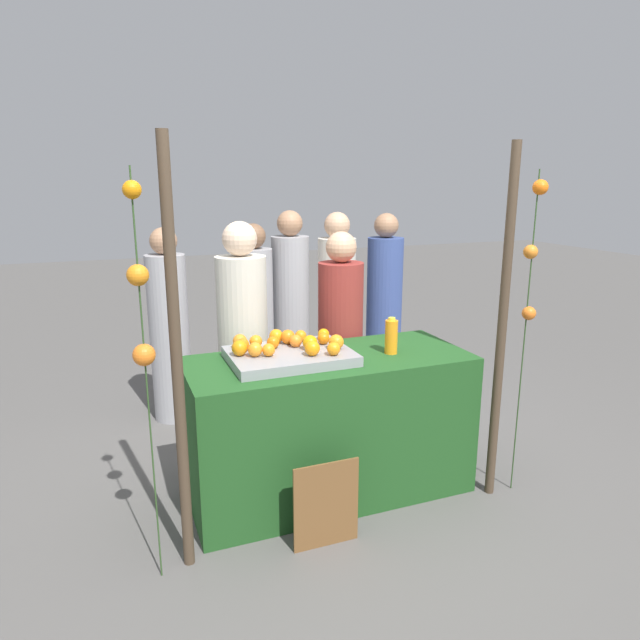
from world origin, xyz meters
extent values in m
plane|color=#565451|center=(0.00, 0.00, 0.00)|extent=(24.00, 24.00, 0.00)
cube|color=#1E4C1E|center=(0.00, 0.00, 0.44)|extent=(1.73, 0.72, 0.89)
cube|color=gray|center=(-0.24, 0.02, 0.92)|extent=(0.72, 0.52, 0.06)
sphere|color=orange|center=(-0.46, 0.00, 0.99)|extent=(0.08, 0.08, 0.08)
sphere|color=orange|center=(-0.12, 0.01, 0.99)|extent=(0.09, 0.09, 0.09)
sphere|color=orange|center=(-0.41, 0.17, 0.99)|extent=(0.08, 0.08, 0.08)
sphere|color=orange|center=(-0.32, 0.12, 0.98)|extent=(0.08, 0.08, 0.08)
sphere|color=orange|center=(0.03, -0.04, 0.99)|extent=(0.09, 0.09, 0.09)
sphere|color=orange|center=(-0.03, -0.14, 0.99)|extent=(0.08, 0.08, 0.08)
sphere|color=orange|center=(0.00, 0.09, 0.98)|extent=(0.08, 0.08, 0.08)
sphere|color=orange|center=(-0.50, 0.20, 0.99)|extent=(0.09, 0.09, 0.09)
sphere|color=orange|center=(0.04, 0.18, 0.98)|extent=(0.07, 0.07, 0.07)
sphere|color=orange|center=(-0.26, 0.22, 0.99)|extent=(0.09, 0.09, 0.09)
sphere|color=orange|center=(-0.11, 0.20, 0.98)|extent=(0.07, 0.07, 0.07)
sphere|color=orange|center=(-0.15, -0.10, 0.99)|extent=(0.09, 0.09, 0.09)
sphere|color=orange|center=(-0.20, 0.18, 0.99)|extent=(0.09, 0.09, 0.09)
sphere|color=orange|center=(-0.54, 0.05, 0.99)|extent=(0.09, 0.09, 0.09)
sphere|color=orange|center=(-0.38, -0.02, 0.98)|extent=(0.08, 0.08, 0.08)
sphere|color=orange|center=(-0.18, 0.10, 0.99)|extent=(0.08, 0.08, 0.08)
sphere|color=orange|center=(-0.50, 0.12, 0.99)|extent=(0.08, 0.08, 0.08)
cylinder|color=orange|center=(0.39, -0.06, 0.99)|extent=(0.08, 0.08, 0.21)
cylinder|color=yellow|center=(0.39, -0.06, 1.11)|extent=(0.04, 0.04, 0.02)
cube|color=brown|center=(-0.23, -0.53, 0.24)|extent=(0.37, 0.01, 0.50)
cube|color=black|center=(-0.23, -0.51, 0.24)|extent=(0.35, 0.02, 0.48)
cylinder|color=beige|center=(-0.39, 0.58, 0.73)|extent=(0.34, 0.34, 1.45)
sphere|color=beige|center=(-0.39, 0.58, 1.56)|extent=(0.23, 0.23, 0.23)
cylinder|color=maroon|center=(0.31, 0.55, 0.69)|extent=(0.32, 0.32, 1.38)
sphere|color=tan|center=(0.31, 0.55, 1.48)|extent=(0.21, 0.21, 0.21)
cylinder|color=#384C8C|center=(1.20, 1.57, 0.71)|extent=(0.33, 0.33, 1.42)
sphere|color=#A87A59|center=(1.20, 1.57, 1.53)|extent=(0.22, 0.22, 0.22)
cylinder|color=beige|center=(0.69, 1.51, 0.72)|extent=(0.33, 0.33, 1.44)
sphere|color=tan|center=(0.69, 1.51, 1.55)|extent=(0.23, 0.23, 0.23)
cylinder|color=#99999E|center=(-0.03, 1.62, 0.68)|extent=(0.32, 0.32, 1.37)
sphere|color=brown|center=(-0.03, 1.62, 1.47)|extent=(0.21, 0.21, 0.21)
cylinder|color=#99999E|center=(0.33, 1.73, 0.73)|extent=(0.34, 0.34, 1.45)
sphere|color=#A87A59|center=(0.33, 1.73, 1.56)|extent=(0.23, 0.23, 0.23)
cylinder|color=#99999E|center=(-0.77, 1.52, 0.68)|extent=(0.32, 0.32, 1.36)
sphere|color=#A87A59|center=(-0.77, 1.52, 1.47)|extent=(0.21, 0.21, 0.21)
cylinder|color=#473828|center=(-0.94, -0.40, 1.07)|extent=(0.06, 0.06, 2.15)
cylinder|color=#473828|center=(0.94, -0.40, 1.07)|extent=(0.06, 0.06, 2.15)
cylinder|color=#2D4C23|center=(-1.09, -0.45, 1.00)|extent=(0.01, 0.01, 1.99)
sphere|color=orange|center=(-1.09, -0.45, 1.89)|extent=(0.08, 0.08, 0.08)
sphere|color=orange|center=(-1.09, -0.45, 1.53)|extent=(0.10, 0.10, 0.10)
sphere|color=orange|center=(-1.09, -0.45, 1.16)|extent=(0.10, 0.10, 0.10)
cylinder|color=#2D4C23|center=(1.10, -0.42, 1.00)|extent=(0.01, 0.01, 1.99)
sphere|color=orange|center=(1.11, -0.42, 1.89)|extent=(0.09, 0.09, 0.09)
sphere|color=orange|center=(1.09, -0.41, 1.53)|extent=(0.08, 0.08, 0.08)
sphere|color=orange|center=(1.11, -0.42, 1.16)|extent=(0.08, 0.08, 0.08)
camera|label=1|loc=(-1.23, -3.01, 1.93)|focal=31.67mm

